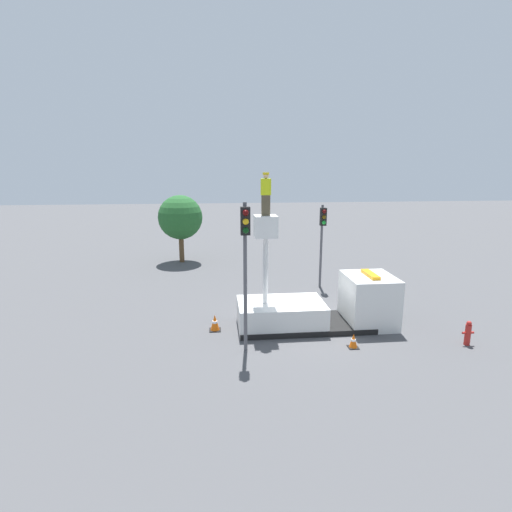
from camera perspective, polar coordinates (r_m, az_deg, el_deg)
name	(u,v)px	position (r m, az deg, el deg)	size (l,w,h in m)	color
ground_plane	(304,326)	(18.13, 6.85, -9.95)	(120.00, 120.00, 0.00)	#4C4C4F
bucket_truck	(322,307)	(17.99, 9.37, -7.17)	(6.90, 2.44, 4.97)	black
worker	(266,194)	(16.46, 1.41, 8.84)	(0.40, 0.26, 1.75)	brown
traffic_light_pole	(245,249)	(14.45, -1.53, 1.00)	(0.34, 0.57, 5.71)	#515156
traffic_light_across	(322,230)	(23.04, 9.47, 3.73)	(0.34, 0.57, 4.82)	#515156
fire_hydrant	(468,333)	(18.17, 28.02, -9.70)	(0.47, 0.23, 1.00)	#B2231E
traffic_cone_rear	(215,323)	(17.57, -5.89, -9.50)	(0.50, 0.50, 0.71)	black
traffic_cone_curbside	(353,341)	(16.40, 13.74, -11.73)	(0.41, 0.41, 0.58)	black
tree_left_bg	(180,218)	(29.53, -10.77, 5.42)	(3.20, 3.20, 4.92)	brown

